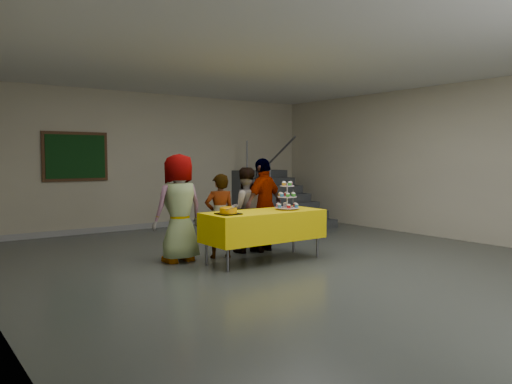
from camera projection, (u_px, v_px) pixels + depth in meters
room_shell at (303, 119)px, 7.08m from camera, size 10.00×10.04×3.02m
bake_table at (264, 225)px, 7.58m from camera, size 1.88×0.78×0.77m
cupcake_stand at (287, 198)px, 7.78m from camera, size 0.38×0.38×0.44m
bear_cake at (228, 210)px, 7.13m from camera, size 0.32×0.36×0.12m
schoolchild_a at (179, 208)px, 7.55m from camera, size 0.84×0.58×1.64m
schoolchild_b at (220, 216)px, 7.85m from camera, size 0.55×0.43×1.33m
schoolchild_c at (245, 210)px, 8.30m from camera, size 0.83×0.74×1.42m
schoolchild_d at (264, 205)px, 8.40m from camera, size 0.99×0.64×1.57m
staircase at (274, 203)px, 12.09m from camera, size 1.30×2.40×2.04m
noticeboard at (76, 157)px, 10.08m from camera, size 1.30×0.05×1.00m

